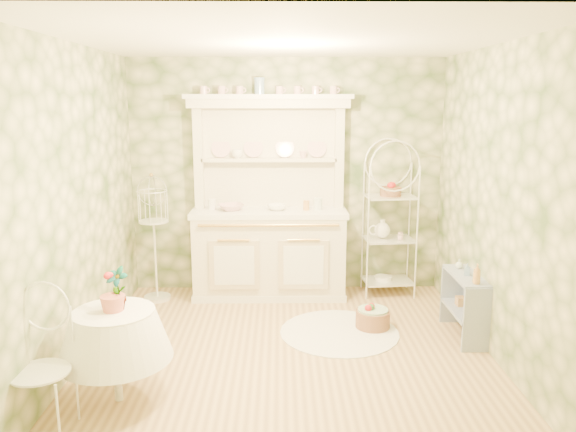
{
  "coord_description": "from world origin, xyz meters",
  "views": [
    {
      "loc": [
        -0.07,
        -4.7,
        2.23
      ],
      "look_at": [
        0.0,
        0.5,
        1.15
      ],
      "focal_mm": 35.0,
      "sensor_mm": 36.0,
      "label": 1
    }
  ],
  "objects_px": {
    "side_shelf": "(464,304)",
    "floor_basket": "(373,317)",
    "cafe_chair": "(39,371)",
    "birdcage_stand": "(155,239)",
    "bakers_rack": "(389,222)",
    "round_table": "(116,357)",
    "kitchen_dresser": "(269,198)"
  },
  "relations": [
    {
      "from": "side_shelf",
      "to": "round_table",
      "type": "xyz_separation_m",
      "value": [
        -2.98,
        -1.14,
        0.03
      ]
    },
    {
      "from": "birdcage_stand",
      "to": "round_table",
      "type": "bearing_deg",
      "value": -85.3
    },
    {
      "from": "bakers_rack",
      "to": "floor_basket",
      "type": "distance_m",
      "value": 1.31
    },
    {
      "from": "kitchen_dresser",
      "to": "floor_basket",
      "type": "bearing_deg",
      "value": -43.25
    },
    {
      "from": "side_shelf",
      "to": "floor_basket",
      "type": "bearing_deg",
      "value": 169.3
    },
    {
      "from": "kitchen_dresser",
      "to": "floor_basket",
      "type": "relative_size",
      "value": 6.57
    },
    {
      "from": "kitchen_dresser",
      "to": "cafe_chair",
      "type": "distance_m",
      "value": 3.2
    },
    {
      "from": "round_table",
      "to": "bakers_rack",
      "type": "bearing_deg",
      "value": 43.75
    },
    {
      "from": "bakers_rack",
      "to": "cafe_chair",
      "type": "distance_m",
      "value": 4.02
    },
    {
      "from": "round_table",
      "to": "birdcage_stand",
      "type": "xyz_separation_m",
      "value": [
        -0.18,
        2.2,
        0.36
      ]
    },
    {
      "from": "birdcage_stand",
      "to": "kitchen_dresser",
      "type": "bearing_deg",
      "value": 5.76
    },
    {
      "from": "floor_basket",
      "to": "round_table",
      "type": "bearing_deg",
      "value": -147.92
    },
    {
      "from": "side_shelf",
      "to": "cafe_chair",
      "type": "bearing_deg",
      "value": -151.87
    },
    {
      "from": "kitchen_dresser",
      "to": "floor_basket",
      "type": "height_order",
      "value": "kitchen_dresser"
    },
    {
      "from": "bakers_rack",
      "to": "cafe_chair",
      "type": "xyz_separation_m",
      "value": [
        -2.86,
        -2.8,
        -0.39
      ]
    },
    {
      "from": "bakers_rack",
      "to": "kitchen_dresser",
      "type": "bearing_deg",
      "value": 176.57
    },
    {
      "from": "round_table",
      "to": "kitchen_dresser",
      "type": "bearing_deg",
      "value": 64.71
    },
    {
      "from": "kitchen_dresser",
      "to": "cafe_chair",
      "type": "bearing_deg",
      "value": -118.26
    },
    {
      "from": "cafe_chair",
      "to": "birdcage_stand",
      "type": "bearing_deg",
      "value": 91.44
    },
    {
      "from": "side_shelf",
      "to": "cafe_chair",
      "type": "xyz_separation_m",
      "value": [
        -3.36,
        -1.57,
        0.14
      ]
    },
    {
      "from": "kitchen_dresser",
      "to": "bakers_rack",
      "type": "xyz_separation_m",
      "value": [
        1.38,
        0.05,
        -0.3
      ]
    },
    {
      "from": "cafe_chair",
      "to": "bakers_rack",
      "type": "bearing_deg",
      "value": 50.24
    },
    {
      "from": "bakers_rack",
      "to": "cafe_chair",
      "type": "bearing_deg",
      "value": -141.05
    },
    {
      "from": "round_table",
      "to": "floor_basket",
      "type": "bearing_deg",
      "value": 32.08
    },
    {
      "from": "side_shelf",
      "to": "kitchen_dresser",
      "type": "bearing_deg",
      "value": 150.86
    },
    {
      "from": "bakers_rack",
      "to": "birdcage_stand",
      "type": "height_order",
      "value": "bakers_rack"
    },
    {
      "from": "bakers_rack",
      "to": "round_table",
      "type": "height_order",
      "value": "bakers_rack"
    },
    {
      "from": "cafe_chair",
      "to": "birdcage_stand",
      "type": "distance_m",
      "value": 2.64
    },
    {
      "from": "round_table",
      "to": "birdcage_stand",
      "type": "height_order",
      "value": "birdcage_stand"
    },
    {
      "from": "floor_basket",
      "to": "side_shelf",
      "type": "bearing_deg",
      "value": -13.84
    },
    {
      "from": "bakers_rack",
      "to": "floor_basket",
      "type": "bearing_deg",
      "value": -113.58
    },
    {
      "from": "round_table",
      "to": "birdcage_stand",
      "type": "distance_m",
      "value": 2.23
    }
  ]
}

